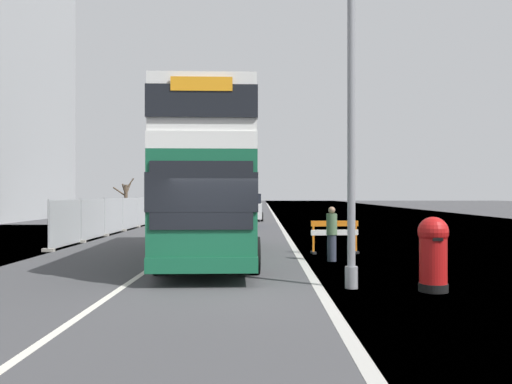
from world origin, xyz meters
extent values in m
cube|color=#424244|center=(0.00, 0.00, -0.05)|extent=(140.00, 280.00, 0.10)
cube|color=#B2AFA8|center=(2.12, 0.00, 0.00)|extent=(0.24, 196.00, 0.01)
cube|color=silver|center=(-2.38, 0.00, 0.00)|extent=(0.16, 168.00, 0.01)
cube|color=#145638|center=(-0.80, 6.08, 1.76)|extent=(3.07, 11.19, 2.83)
cube|color=silver|center=(-0.80, 6.08, 3.38)|extent=(3.07, 11.19, 0.40)
cube|color=silver|center=(-0.80, 6.08, 4.26)|extent=(3.04, 11.08, 1.36)
cube|color=black|center=(-0.80, 6.08, 2.19)|extent=(3.10, 11.31, 0.90)
cube|color=black|center=(-0.80, 6.08, 4.26)|extent=(3.08, 11.25, 0.75)
cube|color=black|center=(-0.53, 0.53, 2.12)|extent=(2.33, 0.17, 1.56)
cube|color=orange|center=(-0.53, 0.53, 4.63)|extent=(1.40, 0.13, 0.32)
cube|color=#145638|center=(-0.80, 6.08, 0.53)|extent=(3.10, 11.31, 0.36)
cylinder|color=black|center=(-1.90, 2.59, 0.50)|extent=(0.35, 1.01, 1.00)
cylinder|color=black|center=(0.63, 2.71, 0.50)|extent=(0.35, 1.01, 1.00)
cylinder|color=black|center=(-2.22, 9.07, 0.50)|extent=(0.35, 1.01, 1.00)
cylinder|color=black|center=(0.32, 9.19, 0.50)|extent=(0.35, 1.01, 1.00)
cylinder|color=gray|center=(2.86, 0.65, 4.24)|extent=(0.18, 0.18, 8.49)
cylinder|color=gray|center=(2.86, 0.65, 0.25)|extent=(0.29, 0.29, 0.50)
cylinder|color=black|center=(4.60, 0.30, 0.09)|extent=(0.64, 0.64, 0.18)
cylinder|color=#B71414|center=(4.60, 0.30, 0.75)|extent=(0.59, 0.59, 1.13)
sphere|color=#B71414|center=(4.60, 0.30, 1.31)|extent=(0.66, 0.66, 0.66)
cube|color=black|center=(4.60, -0.01, 1.17)|extent=(0.22, 0.03, 0.07)
cube|color=orange|center=(3.46, 7.44, 1.07)|extent=(1.72, 0.27, 0.20)
cube|color=white|center=(3.46, 7.44, 0.75)|extent=(1.72, 0.27, 0.20)
cube|color=orange|center=(2.69, 7.35, 0.54)|extent=(0.08, 0.08, 1.07)
cube|color=black|center=(2.69, 7.35, 0.04)|extent=(0.19, 0.45, 0.08)
cube|color=orange|center=(4.23, 7.52, 0.54)|extent=(0.08, 0.08, 1.07)
cube|color=black|center=(4.23, 7.52, 0.04)|extent=(0.19, 0.45, 0.08)
cube|color=#A8AAAD|center=(-7.06, 9.61, 0.97)|extent=(0.04, 3.26, 1.84)
cube|color=#A8AAAD|center=(-7.06, 13.01, 0.97)|extent=(0.04, 3.26, 1.84)
cube|color=#A8AAAD|center=(-7.06, 16.41, 0.97)|extent=(0.04, 3.26, 1.84)
cube|color=#A8AAAD|center=(-7.06, 19.81, 0.97)|extent=(0.04, 3.26, 1.84)
cube|color=#A8AAAD|center=(-7.06, 23.21, 0.97)|extent=(0.04, 3.26, 1.84)
cube|color=#A8AAAD|center=(-7.06, 26.61, 0.97)|extent=(0.04, 3.26, 1.84)
cylinder|color=#939699|center=(-7.06, 7.91, 0.97)|extent=(0.06, 0.06, 1.94)
cube|color=gray|center=(-7.06, 7.91, 0.06)|extent=(0.44, 0.20, 0.12)
cylinder|color=#939699|center=(-7.06, 11.31, 0.97)|extent=(0.06, 0.06, 1.94)
cube|color=gray|center=(-7.06, 11.31, 0.06)|extent=(0.44, 0.20, 0.12)
cylinder|color=#939699|center=(-7.06, 14.71, 0.97)|extent=(0.06, 0.06, 1.94)
cube|color=gray|center=(-7.06, 14.71, 0.06)|extent=(0.44, 0.20, 0.12)
cylinder|color=#939699|center=(-7.06, 18.11, 0.97)|extent=(0.06, 0.06, 1.94)
cube|color=gray|center=(-7.06, 18.11, 0.06)|extent=(0.44, 0.20, 0.12)
cylinder|color=#939699|center=(-7.06, 21.51, 0.97)|extent=(0.06, 0.06, 1.94)
cube|color=gray|center=(-7.06, 21.51, 0.06)|extent=(0.44, 0.20, 0.12)
cylinder|color=#939699|center=(-7.06, 24.91, 0.97)|extent=(0.06, 0.06, 1.94)
cube|color=gray|center=(-7.06, 24.91, 0.06)|extent=(0.44, 0.20, 0.12)
cylinder|color=#939699|center=(-7.06, 28.31, 0.97)|extent=(0.06, 0.06, 1.94)
cube|color=gray|center=(-7.06, 28.31, 0.06)|extent=(0.44, 0.20, 0.12)
cube|color=navy|center=(-0.70, 22.33, 0.75)|extent=(1.83, 3.82, 1.14)
cube|color=black|center=(-0.70, 22.33, 1.68)|extent=(1.68, 2.10, 0.73)
cylinder|color=black|center=(0.21, 23.52, 0.30)|extent=(0.20, 0.60, 0.60)
cylinder|color=black|center=(-1.62, 23.52, 0.30)|extent=(0.20, 0.60, 0.60)
cylinder|color=black|center=(0.21, 21.14, 0.30)|extent=(0.20, 0.60, 0.60)
cylinder|color=black|center=(-1.62, 21.14, 0.30)|extent=(0.20, 0.60, 0.60)
cube|color=silver|center=(0.03, 29.98, 0.77)|extent=(1.73, 4.54, 1.18)
cube|color=black|center=(0.03, 29.98, 1.74)|extent=(1.59, 2.50, 0.77)
cylinder|color=black|center=(0.90, 31.39, 0.30)|extent=(0.20, 0.60, 0.60)
cylinder|color=black|center=(-0.83, 31.39, 0.30)|extent=(0.20, 0.60, 0.60)
cylinder|color=black|center=(0.90, 28.57, 0.30)|extent=(0.20, 0.60, 0.60)
cylinder|color=black|center=(-0.83, 28.57, 0.30)|extent=(0.20, 0.60, 0.60)
cube|color=silver|center=(-5.10, 38.72, 0.77)|extent=(1.81, 4.37, 1.17)
cube|color=black|center=(-5.10, 38.72, 1.73)|extent=(1.67, 2.41, 0.76)
cylinder|color=black|center=(-4.19, 40.08, 0.30)|extent=(0.20, 0.60, 0.60)
cylinder|color=black|center=(-6.01, 40.08, 0.30)|extent=(0.20, 0.60, 0.60)
cylinder|color=black|center=(-4.19, 37.37, 0.30)|extent=(0.20, 0.60, 0.60)
cylinder|color=black|center=(-6.01, 37.37, 0.30)|extent=(0.20, 0.60, 0.60)
cylinder|color=#4C3D2D|center=(-13.50, 43.38, 1.54)|extent=(0.37, 0.37, 3.07)
cylinder|color=#4C3D2D|center=(-13.11, 43.45, 3.18)|extent=(0.92, 0.29, 1.24)
cylinder|color=#4C3D2D|center=(-13.38, 43.93, 2.64)|extent=(0.41, 1.23, 1.56)
cylinder|color=#4C3D2D|center=(-14.19, 43.44, 2.32)|extent=(1.47, 0.30, 1.04)
cylinder|color=#4C3D2D|center=(-13.55, 42.91, 2.54)|extent=(0.29, 1.10, 1.28)
cylinder|color=#2D3342|center=(3.06, 5.31, 0.42)|extent=(0.29, 0.29, 0.84)
cylinder|color=#51704C|center=(3.06, 5.31, 1.18)|extent=(0.34, 0.34, 0.67)
sphere|color=#937056|center=(3.06, 5.31, 1.63)|extent=(0.22, 0.22, 0.22)
camera|label=1|loc=(0.80, -11.07, 2.16)|focal=36.15mm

